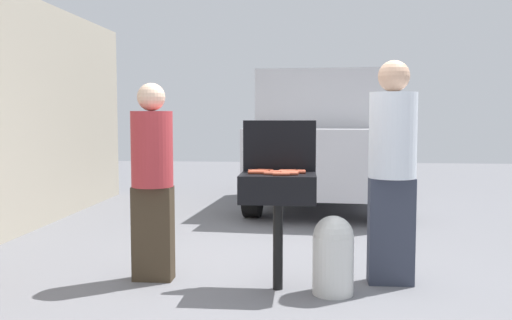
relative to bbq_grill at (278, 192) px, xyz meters
name	(u,v)px	position (x,y,z in m)	size (l,w,h in m)	color
ground_plane	(280,283)	(0.01, 0.18, -0.79)	(24.00, 24.00, 0.00)	slate
bbq_grill	(278,192)	(0.00, 0.00, 0.00)	(0.60, 0.44, 0.93)	black
grill_lid_open	(279,146)	(0.00, 0.22, 0.35)	(0.60, 0.05, 0.42)	black
hot_dog_0	(260,171)	(-0.15, 0.06, 0.16)	(0.03, 0.03, 0.13)	#AD4228
hot_dog_1	(272,172)	(-0.05, -0.02, 0.16)	(0.03, 0.03, 0.13)	#B74C33
hot_dog_2	(297,172)	(0.15, 0.02, 0.16)	(0.03, 0.03, 0.13)	#B74C33
hot_dog_3	(297,171)	(0.15, 0.10, 0.16)	(0.03, 0.03, 0.13)	#B74C33
hot_dog_4	(288,171)	(0.08, 0.13, 0.16)	(0.03, 0.03, 0.13)	#AD4228
hot_dog_5	(291,173)	(0.10, -0.02, 0.16)	(0.03, 0.03, 0.13)	#B74C33
hot_dog_6	(256,173)	(-0.17, -0.04, 0.16)	(0.03, 0.03, 0.13)	#AD4228
hot_dog_7	(290,173)	(0.09, -0.05, 0.16)	(0.03, 0.03, 0.13)	#C6593D
hot_dog_8	(265,171)	(-0.11, 0.13, 0.16)	(0.03, 0.03, 0.13)	#AD4228
hot_dog_9	(278,172)	(0.00, 0.02, 0.16)	(0.03, 0.03, 0.13)	#C6593D
hot_dog_10	(287,171)	(0.07, 0.07, 0.16)	(0.03, 0.03, 0.13)	#C6593D
hot_dog_11	(257,172)	(-0.17, 0.01, 0.16)	(0.03, 0.03, 0.13)	#C6593D
hot_dog_12	(256,171)	(-0.18, 0.10, 0.16)	(0.03, 0.03, 0.13)	#C6593D
hot_dog_13	(281,174)	(0.03, -0.15, 0.16)	(0.03, 0.03, 0.13)	#B74C33
hot_dog_14	(290,174)	(0.09, -0.11, 0.16)	(0.03, 0.03, 0.13)	#B74C33
hot_dog_15	(272,173)	(-0.04, -0.10, 0.16)	(0.03, 0.03, 0.13)	#C6593D
propane_tank	(333,253)	(0.43, -0.08, -0.47)	(0.32, 0.32, 0.62)	silver
person_left	(152,174)	(-1.06, 0.17, 0.11)	(0.35, 0.35, 1.66)	#3F3323
person_right	(392,164)	(0.92, 0.24, 0.21)	(0.39, 0.39, 1.84)	#333847
parked_minivan	(324,138)	(0.52, 4.59, 0.24)	(2.31, 4.54, 2.02)	#B7B7BC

